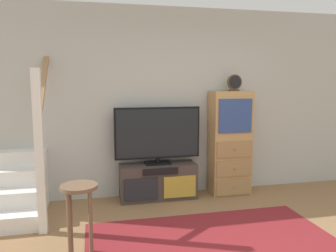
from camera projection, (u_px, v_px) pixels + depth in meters
back_wall at (174, 102)px, 4.96m from camera, size 6.40×0.12×2.70m
area_rug at (219, 249)px, 3.35m from camera, size 2.60×1.80×0.01m
media_console at (158, 181)px, 4.79m from camera, size 1.08×0.38×0.50m
television at (158, 134)px, 4.72m from camera, size 1.21×0.22×0.80m
side_cabinet at (230, 143)px, 4.96m from camera, size 0.58×0.38×1.52m
desk_clock at (234, 83)px, 4.84m from camera, size 0.21×0.08×0.24m
staircase at (11, 182)px, 4.35m from camera, size 1.00×1.36×2.20m
bar_stool_near at (80, 204)px, 3.11m from camera, size 0.34×0.34×0.72m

